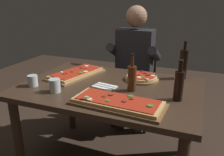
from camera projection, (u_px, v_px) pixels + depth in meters
The scene contains 12 objects.
dining_table at pixel (110, 97), 1.86m from camera, with size 1.40×0.96×0.74m.
pizza_rectangular_front at pixel (117, 103), 1.49m from camera, with size 0.63×0.29×0.05m.
pizza_rectangular_left at pixel (76, 73), 2.07m from camera, with size 0.38×0.57×0.05m.
pizza_round_far at pixel (142, 77), 1.96m from camera, with size 0.29×0.29×0.05m.
wine_bottle_dark at pixel (132, 78), 1.70m from camera, with size 0.06×0.06×0.28m.
oil_bottle_amber at pixel (179, 85), 1.54m from camera, with size 0.06×0.06×0.28m.
vinegar_bottle_green at pixel (183, 64), 1.96m from camera, with size 0.07×0.07×0.33m.
tumbler_near_camera at pixel (33, 81), 1.82m from camera, with size 0.08×0.08×0.09m.
tumbler_far_side at pixel (55, 86), 1.70m from camera, with size 0.08×0.08×0.10m.
napkin_cutlery_set at pixel (105, 86), 1.81m from camera, with size 0.20×0.14×0.01m.
diner_chair at pixel (136, 81), 2.67m from camera, with size 0.44×0.44×0.87m.
seated_diner at pixel (134, 63), 2.48m from camera, with size 0.53×0.41×1.33m.
Camera 1 is at (0.65, -1.58, 1.40)m, focal length 37.08 mm.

